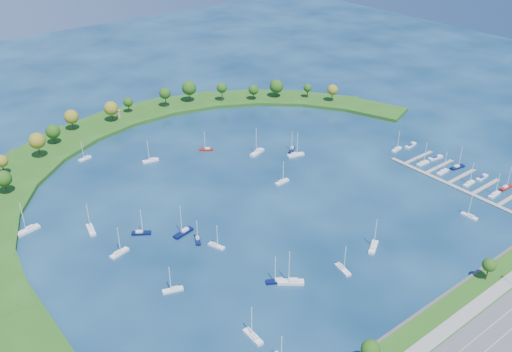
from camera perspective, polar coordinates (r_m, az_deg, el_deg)
ground at (r=266.82m, az=-0.17°, el=-1.48°), size 700.00×700.00×0.00m
south_shoreline at (r=204.39m, az=22.60°, el=-14.95°), size 420.00×43.10×11.60m
breakwater at (r=282.43m, az=-13.80°, el=-0.32°), size 286.74×247.64×2.00m
breakwater_trees at (r=326.27m, az=-11.79°, el=5.89°), size 238.27×94.97×14.41m
harbor_tower at (r=351.22m, az=-13.90°, el=6.24°), size 2.60×2.60×4.54m
dock_system at (r=290.63m, az=20.96°, el=-0.77°), size 24.28×82.00×1.60m
moored_boat_0 at (r=297.76m, az=-10.77°, el=1.62°), size 8.84×3.99×12.56m
moored_boat_1 at (r=189.98m, az=-0.30°, el=-16.10°), size 2.69×8.71×12.69m
moored_boat_3 at (r=256.34m, az=-22.34°, el=-5.10°), size 10.30×4.45×14.65m
moored_boat_4 at (r=210.69m, az=3.62°, el=-10.73°), size 9.30×8.49×14.49m
moored_boat_5 at (r=299.08m, az=4.08°, el=2.23°), size 9.64×5.02×13.65m
moored_boat_6 at (r=237.74m, az=-7.45°, el=-5.72°), size 9.91×4.64×14.06m
moored_boat_7 at (r=247.77m, az=-16.59°, el=-5.25°), size 4.33×9.29×13.17m
moored_boat_8 at (r=272.97m, az=2.69°, el=-0.54°), size 8.01×2.70×11.60m
moored_boat_9 at (r=232.99m, az=-6.01°, el=-6.46°), size 5.01×7.23×10.44m
moored_boat_10 at (r=300.89m, az=0.12°, el=2.49°), size 10.73×5.99×15.20m
moored_boat_11 at (r=264.01m, az=21.06°, el=-3.81°), size 2.33×7.61×11.10m
moored_boat_12 at (r=218.74m, az=8.89°, el=-9.38°), size 3.91×8.45×11.99m
moored_boat_13 at (r=210.88m, az=2.16°, el=-10.67°), size 8.17×6.04×11.95m
moored_boat_14 at (r=209.26m, az=-8.53°, el=-11.42°), size 7.91×4.61×11.23m
moored_boat_15 at (r=230.92m, az=-13.86°, el=-7.62°), size 8.69×4.17×12.32m
moored_boat_16 at (r=232.36m, az=11.96°, el=-7.10°), size 9.20×6.78×13.44m
moored_boat_17 at (r=304.92m, az=3.70°, el=2.78°), size 7.67×6.43×11.58m
moored_boat_18 at (r=228.82m, az=-4.09°, el=-7.10°), size 4.39×7.61×10.79m
moored_boat_19 at (r=240.65m, az=-11.71°, el=-5.68°), size 8.08×6.52×12.07m
moored_boat_20 at (r=305.71m, az=-5.12°, el=2.79°), size 7.39×6.26×11.21m
moored_boat_21 at (r=308.51m, az=-17.16°, el=1.78°), size 7.56×3.52×10.72m
docked_boat_2 at (r=285.21m, az=23.27°, el=-1.72°), size 8.21×2.72×11.89m
docked_boat_3 at (r=293.77m, az=24.27°, el=-1.04°), size 7.97×2.43×11.63m
docked_boat_4 at (r=290.50m, az=21.02°, el=-0.68°), size 8.03×2.59×11.67m
docked_boat_5 at (r=298.66m, az=22.18°, el=-0.14°), size 8.44×2.83×1.70m
docked_boat_6 at (r=296.99m, az=18.61°, el=0.45°), size 8.14×2.58×11.83m
docked_boat_7 at (r=304.42m, az=19.98°, el=0.92°), size 8.72×3.73×12.42m
docked_boat_8 at (r=302.66m, az=16.75°, el=1.31°), size 8.25×2.62×12.00m
docked_boat_9 at (r=310.58m, az=17.93°, el=1.80°), size 9.21×3.86×1.82m
docked_boat_10 at (r=314.11m, az=14.24°, el=2.72°), size 7.91×3.19×11.30m
docked_boat_11 at (r=320.73m, az=15.57°, el=3.06°), size 9.31×3.88×1.84m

